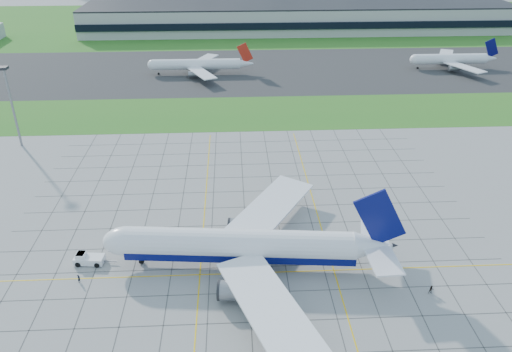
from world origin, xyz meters
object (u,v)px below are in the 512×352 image
at_px(airliner, 242,246).
at_px(distant_jet_2, 451,59).
at_px(crew_near, 79,279).
at_px(light_mast, 10,97).
at_px(distant_jet_1, 198,64).
at_px(pushback_tug, 88,259).
at_px(crew_far, 431,290).

relative_size(airliner, distant_jet_2, 1.47).
bearing_deg(crew_near, light_mast, 39.61).
bearing_deg(distant_jet_1, distant_jet_2, 1.46).
xyz_separation_m(pushback_tug, distant_jet_1, (16.57, 137.17, 3.37)).
height_order(light_mast, crew_far, light_mast).
relative_size(airliner, crew_near, 33.36).
distance_m(light_mast, distant_jet_2, 188.48).
xyz_separation_m(light_mast, distant_jet_1, (52.55, 75.32, -11.69)).
relative_size(pushback_tug, distant_jet_1, 0.20).
height_order(pushback_tug, crew_near, pushback_tug).
bearing_deg(crew_near, pushback_tug, 9.44).
bearing_deg(pushback_tug, distant_jet_2, 51.50).
distance_m(light_mast, airliner, 95.07).
bearing_deg(distant_jet_2, crew_near, -132.74).
xyz_separation_m(light_mast, pushback_tug, (35.98, -61.85, -15.06)).
xyz_separation_m(light_mast, distant_jet_2, (171.04, 78.33, -11.70)).
bearing_deg(crew_far, crew_near, -178.36).
height_order(crew_near, distant_jet_1, distant_jet_1).
height_order(light_mast, crew_near, light_mast).
bearing_deg(distant_jet_2, airliner, -125.55).
bearing_deg(crew_far, pushback_tug, 176.58).
height_order(distant_jet_1, distant_jet_2, same).
height_order(airliner, distant_jet_2, airliner).
bearing_deg(distant_jet_2, pushback_tug, -133.93).
height_order(light_mast, distant_jet_2, light_mast).
distance_m(crew_far, distant_jet_2, 166.72).
distance_m(light_mast, crew_far, 130.53).
bearing_deg(distant_jet_2, light_mast, -155.39).
relative_size(light_mast, pushback_tug, 2.80).
xyz_separation_m(crew_far, distant_jet_1, (-53.17, 150.34, 3.55)).
distance_m(airliner, crew_far, 38.53).
distance_m(pushback_tug, distant_jet_2, 194.68).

